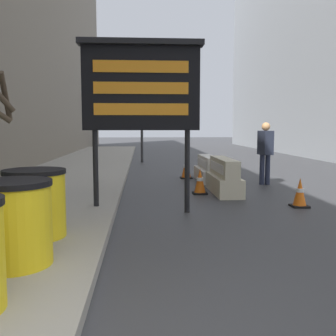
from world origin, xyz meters
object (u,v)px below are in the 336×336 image
at_px(traffic_cone_far, 186,168).
at_px(message_board, 141,88).
at_px(barrel_drum_middle, 14,223).
at_px(barrel_drum_back, 35,203).
at_px(pedestrian_worker, 265,148).
at_px(traffic_cone_mid, 200,181).
at_px(jersey_barrier_cream, 224,178).
at_px(traffic_cone_near, 300,193).
at_px(jersey_barrier_white, 208,170).
at_px(traffic_light_near_curb, 142,96).

bearing_deg(traffic_cone_far, message_board, -105.84).
bearing_deg(barrel_drum_middle, barrel_drum_back, 93.17).
relative_size(barrel_drum_back, pedestrian_worker, 0.52).
relative_size(barrel_drum_middle, traffic_cone_mid, 1.47).
relative_size(message_board, jersey_barrier_cream, 1.64).
bearing_deg(traffic_cone_near, pedestrian_worker, 85.11).
bearing_deg(traffic_cone_far, barrel_drum_middle, -109.00).
height_order(barrel_drum_back, traffic_cone_near, barrel_drum_back).
xyz_separation_m(traffic_cone_mid, traffic_cone_far, (-0.00, 2.93, 0.02)).
relative_size(barrel_drum_back, traffic_cone_far, 1.37).
relative_size(jersey_barrier_white, pedestrian_worker, 1.10).
xyz_separation_m(barrel_drum_back, message_board, (1.44, 2.04, 1.75)).
bearing_deg(barrel_drum_back, traffic_light_near_curb, 83.48).
bearing_deg(traffic_cone_near, barrel_drum_middle, -142.94).
relative_size(traffic_cone_near, traffic_light_near_curb, 0.14).
bearing_deg(barrel_drum_middle, traffic_light_near_curb, 84.24).
bearing_deg(jersey_barrier_cream, barrel_drum_back, -129.65).
relative_size(jersey_barrier_white, traffic_light_near_curb, 0.46).
distance_m(traffic_cone_near, traffic_cone_far, 4.98).
relative_size(barrel_drum_middle, barrel_drum_back, 1.00).
bearing_deg(jersey_barrier_cream, traffic_light_near_curb, 103.22).
bearing_deg(traffic_cone_mid, traffic_cone_near, -43.46).
relative_size(barrel_drum_back, message_board, 0.29).
xyz_separation_m(barrel_drum_middle, message_board, (1.38, 3.14, 1.75)).
xyz_separation_m(barrel_drum_back, jersey_barrier_white, (3.47, 6.46, -0.28)).
relative_size(jersey_barrier_cream, traffic_cone_mid, 3.10).
relative_size(traffic_cone_mid, traffic_light_near_curb, 0.15).
relative_size(traffic_cone_mid, pedestrian_worker, 0.36).
height_order(traffic_cone_far, pedestrian_worker, pedestrian_worker).
bearing_deg(traffic_cone_far, pedestrian_worker, -35.46).
bearing_deg(traffic_cone_mid, jersey_barrier_cream, 9.27).
height_order(traffic_cone_near, traffic_cone_mid, traffic_cone_mid).
bearing_deg(pedestrian_worker, traffic_light_near_curb, -165.11).
relative_size(jersey_barrier_cream, pedestrian_worker, 1.11).
bearing_deg(jersey_barrier_cream, barrel_drum_middle, -122.83).
relative_size(traffic_cone_near, pedestrian_worker, 0.34).
bearing_deg(jersey_barrier_white, traffic_light_near_curb, 107.73).
bearing_deg(message_board, traffic_light_near_curb, 89.92).
relative_size(barrel_drum_middle, jersey_barrier_cream, 0.47).
xyz_separation_m(barrel_drum_middle, pedestrian_worker, (4.87, 6.63, 0.43)).
distance_m(barrel_drum_back, traffic_cone_mid, 4.99).
distance_m(barrel_drum_middle, message_board, 3.85).
xyz_separation_m(jersey_barrier_cream, traffic_cone_mid, (-0.61, -0.10, -0.07)).
distance_m(barrel_drum_middle, pedestrian_worker, 8.24).
height_order(traffic_cone_mid, traffic_cone_far, traffic_cone_far).
bearing_deg(traffic_light_near_curb, barrel_drum_back, -96.52).
relative_size(traffic_cone_far, pedestrian_worker, 0.38).
bearing_deg(traffic_cone_near, traffic_cone_far, 111.28).
relative_size(barrel_drum_back, jersey_barrier_white, 0.48).
bearing_deg(pedestrian_worker, traffic_cone_far, -136.28).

